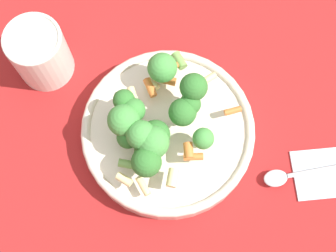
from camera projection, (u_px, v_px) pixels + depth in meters
ground_plane at (168, 136)px, 0.73m from camera, size 3.00×3.00×0.00m
bowl at (168, 132)px, 0.71m from camera, size 0.26×0.26×0.04m
pasta_salad at (155, 122)px, 0.65m from camera, size 0.22×0.15×0.08m
cup at (40, 53)px, 0.72m from camera, size 0.09×0.09×0.10m
napkin at (332, 172)px, 0.71m from camera, size 0.14×0.14×0.01m
spoon at (295, 175)px, 0.70m from camera, size 0.13×0.11×0.01m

